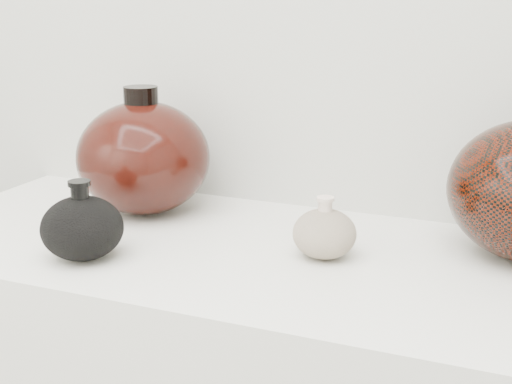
% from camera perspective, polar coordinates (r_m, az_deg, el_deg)
% --- Properties ---
extents(black_gourd_vase, '(0.13, 0.13, 0.12)m').
position_cam_1_polar(black_gourd_vase, '(1.11, -13.73, -2.76)').
color(black_gourd_vase, black).
rests_on(black_gourd_vase, display_counter).
extents(cream_gourd_vase, '(0.12, 0.12, 0.10)m').
position_cam_1_polar(cream_gourd_vase, '(1.09, 5.50, -3.29)').
color(cream_gourd_vase, beige).
rests_on(cream_gourd_vase, display_counter).
extents(left_round_pot, '(0.28, 0.28, 0.23)m').
position_cam_1_polar(left_round_pot, '(1.30, -8.99, 2.78)').
color(left_round_pot, black).
rests_on(left_round_pot, display_counter).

